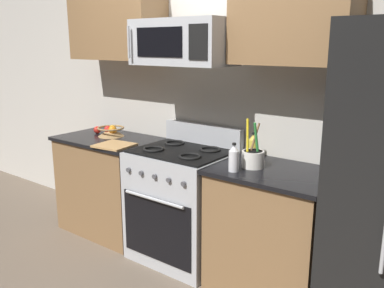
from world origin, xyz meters
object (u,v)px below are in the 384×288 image
at_px(fruit_basket, 111,131).
at_px(bottle_vinegar, 234,158).
at_px(utensil_crock, 253,158).
at_px(cutting_board, 114,145).
at_px(range_oven, 182,203).
at_px(microwave, 184,42).
at_px(bottle_oil, 253,147).
at_px(apple_loose, 97,130).

xyz_separation_m(fruit_basket, bottle_vinegar, (1.48, -0.24, 0.04)).
bearing_deg(utensil_crock, cutting_board, -172.35).
bearing_deg(utensil_crock, range_oven, 177.75).
bearing_deg(bottle_vinegar, utensil_crock, 70.40).
distance_m(microwave, bottle_oil, 0.94).
bearing_deg(utensil_crock, microwave, 175.34).
xyz_separation_m(microwave, fruit_basket, (-0.89, 0.03, -0.80)).
relative_size(utensil_crock, bottle_oil, 1.70).
distance_m(utensil_crock, bottle_vinegar, 0.17).
height_order(fruit_basket, cutting_board, fruit_basket).
bearing_deg(range_oven, microwave, 90.01).
bearing_deg(microwave, fruit_basket, 178.15).
xyz_separation_m(utensil_crock, cutting_board, (-1.23, -0.16, -0.06)).
bearing_deg(bottle_vinegar, fruit_basket, 170.70).
relative_size(microwave, cutting_board, 2.69).
bearing_deg(utensil_crock, bottle_oil, 118.80).
relative_size(apple_loose, bottle_vinegar, 0.36).
xyz_separation_m(fruit_basket, cutting_board, (0.31, -0.25, -0.04)).
height_order(range_oven, microwave, microwave).
height_order(fruit_basket, apple_loose, fruit_basket).
distance_m(fruit_basket, apple_loose, 0.20).
xyz_separation_m(cutting_board, bottle_vinegar, (1.17, 0.00, 0.08)).
relative_size(bottle_oil, bottle_vinegar, 1.02).
relative_size(apple_loose, bottle_oil, 0.35).
bearing_deg(fruit_basket, utensil_crock, -3.04).
xyz_separation_m(utensil_crock, fruit_basket, (-1.54, 0.08, -0.02)).
height_order(cutting_board, bottle_oil, bottle_oil).
bearing_deg(apple_loose, range_oven, -3.22).
bearing_deg(cutting_board, utensil_crock, 7.65).
distance_m(apple_loose, bottle_vinegar, 1.70).
height_order(bottle_oil, bottle_vinegar, bottle_oil).
distance_m(range_oven, bottle_oil, 0.78).
xyz_separation_m(range_oven, utensil_crock, (0.65, -0.03, 0.50)).
relative_size(range_oven, bottle_oil, 5.41).
xyz_separation_m(utensil_crock, apple_loose, (-1.74, 0.09, -0.03)).
bearing_deg(apple_loose, utensil_crock, -2.86).
xyz_separation_m(range_oven, apple_loose, (-1.09, 0.06, 0.47)).
xyz_separation_m(fruit_basket, bottle_oil, (1.43, 0.12, 0.04)).
distance_m(utensil_crock, fruit_basket, 1.54).
height_order(utensil_crock, cutting_board, utensil_crock).
relative_size(apple_loose, cutting_board, 0.24).
bearing_deg(apple_loose, bottle_oil, 3.95).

